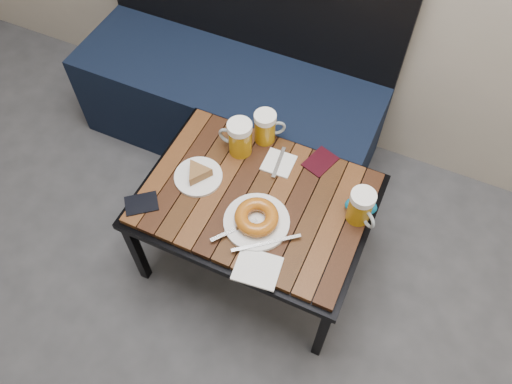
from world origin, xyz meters
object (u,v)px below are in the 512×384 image
at_px(cafe_table, 256,203).
at_px(beer_mug_centre, 266,127).
at_px(knit_pouch, 361,206).
at_px(beer_mug_left, 239,138).
at_px(passport_burgundy, 320,162).
at_px(beer_mug_right, 361,207).
at_px(plate_bagel, 257,219).
at_px(plate_pie, 198,174).
at_px(passport_navy, 141,204).
at_px(bench, 231,97).

bearing_deg(cafe_table, beer_mug_centre, 106.83).
bearing_deg(knit_pouch, beer_mug_left, 172.52).
distance_m(beer_mug_left, knit_pouch, 0.51).
bearing_deg(passport_burgundy, beer_mug_right, -21.63).
distance_m(beer_mug_centre, knit_pouch, 0.47).
height_order(beer_mug_right, plate_bagel, beer_mug_right).
distance_m(plate_pie, plate_bagel, 0.29).
xyz_separation_m(beer_mug_right, plate_bagel, (-0.31, -0.17, -0.04)).
relative_size(beer_mug_centre, plate_bagel, 0.49).
bearing_deg(plate_bagel, beer_mug_right, 28.34).
relative_size(cafe_table, plate_pie, 4.68).
height_order(beer_mug_left, knit_pouch, beer_mug_left).
xyz_separation_m(plate_bagel, knit_pouch, (0.31, 0.20, -0.00)).
distance_m(beer_mug_right, knit_pouch, 0.06).
xyz_separation_m(passport_burgundy, knit_pouch, (0.20, -0.14, 0.02)).
height_order(passport_navy, knit_pouch, knit_pouch).
height_order(plate_pie, passport_navy, plate_pie).
relative_size(cafe_table, plate_bagel, 2.99).
relative_size(beer_mug_centre, plate_pie, 0.76).
relative_size(cafe_table, beer_mug_centre, 6.16).
xyz_separation_m(beer_mug_left, passport_navy, (-0.21, -0.37, -0.07)).
xyz_separation_m(bench, knit_pouch, (0.76, -0.48, 0.22)).
xyz_separation_m(beer_mug_right, passport_burgundy, (-0.21, 0.17, -0.07)).
distance_m(beer_mug_centre, plate_bagel, 0.39).
relative_size(plate_pie, passport_burgundy, 1.45).
bearing_deg(passport_burgundy, beer_mug_centre, -165.84).
xyz_separation_m(beer_mug_centre, plate_bagel, (0.13, -0.36, -0.04)).
height_order(bench, passport_navy, bench).
xyz_separation_m(plate_bagel, passport_navy, (-0.41, -0.10, -0.02)).
height_order(beer_mug_centre, knit_pouch, beer_mug_centre).
bearing_deg(beer_mug_left, plate_pie, 64.81).
bearing_deg(passport_burgundy, beer_mug_left, -147.31).
height_order(bench, knit_pouch, bench).
bearing_deg(beer_mug_right, knit_pouch, 131.47).
bearing_deg(plate_bagel, passport_burgundy, 72.48).
xyz_separation_m(beer_mug_right, knit_pouch, (-0.00, 0.03, -0.05)).
bearing_deg(bench, plate_bagel, -56.79).
distance_m(beer_mug_right, plate_pie, 0.60).
bearing_deg(beer_mug_centre, passport_navy, -154.79).
relative_size(beer_mug_right, passport_navy, 1.21).
bearing_deg(beer_mug_right, passport_burgundy, 177.13).
distance_m(beer_mug_right, plate_bagel, 0.36).
height_order(plate_pie, plate_bagel, plate_bagel).
distance_m(cafe_table, beer_mug_right, 0.39).
distance_m(beer_mug_left, plate_bagel, 0.34).
xyz_separation_m(bench, passport_burgundy, (0.55, -0.33, 0.20)).
xyz_separation_m(beer_mug_centre, beer_mug_right, (0.44, -0.19, 0.00)).
height_order(beer_mug_centre, plate_pie, beer_mug_centre).
bearing_deg(beer_mug_centre, knit_pouch, -53.58).
distance_m(beer_mug_left, passport_burgundy, 0.32).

